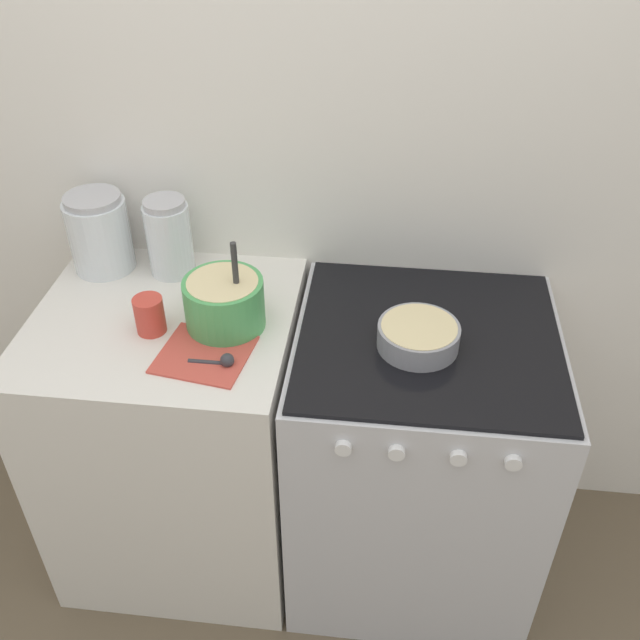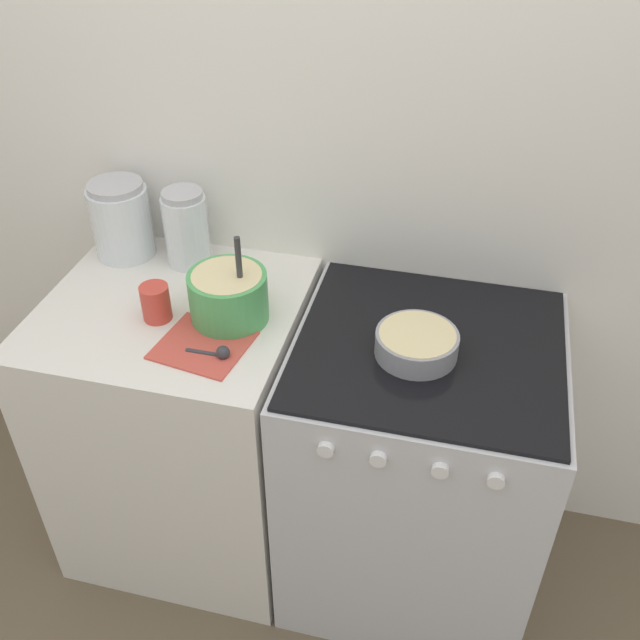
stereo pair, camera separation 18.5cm
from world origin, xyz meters
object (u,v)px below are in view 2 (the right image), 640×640
at_px(stove, 415,466).
at_px(baking_pan, 417,343).
at_px(storage_jar_middle, 187,233).
at_px(tin_can, 156,303).
at_px(mixing_bowl, 228,294).
at_px(storage_jar_left, 122,224).

distance_m(stove, baking_pan, 0.51).
xyz_separation_m(stove, storage_jar_middle, (-0.76, 0.23, 0.57)).
xyz_separation_m(baking_pan, tin_can, (-0.70, -0.01, 0.02)).
relative_size(mixing_bowl, storage_jar_middle, 1.10).
bearing_deg(tin_can, mixing_bowl, 14.05).
xyz_separation_m(storage_jar_left, storage_jar_middle, (0.21, 0.00, -0.00)).
bearing_deg(stove, storage_jar_left, 166.64).
relative_size(storage_jar_middle, tin_can, 2.30).
height_order(mixing_bowl, tin_can, mixing_bowl).
height_order(mixing_bowl, storage_jar_middle, mixing_bowl).
relative_size(mixing_bowl, baking_pan, 1.22).
distance_m(storage_jar_middle, tin_can, 0.30).
bearing_deg(storage_jar_left, tin_can, -51.21).
xyz_separation_m(storage_jar_middle, tin_can, (0.02, -0.29, -0.05)).
height_order(storage_jar_left, tin_can, storage_jar_left).
distance_m(stove, tin_can, 0.90).
distance_m(storage_jar_left, storage_jar_middle, 0.21).
distance_m(stove, storage_jar_middle, 0.98).
distance_m(stove, storage_jar_left, 1.15).
xyz_separation_m(baking_pan, storage_jar_left, (-0.94, 0.28, 0.07)).
bearing_deg(storage_jar_middle, baking_pan, -20.75).
height_order(baking_pan, tin_can, tin_can).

